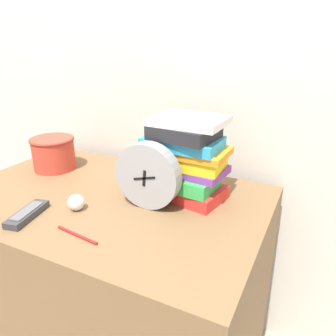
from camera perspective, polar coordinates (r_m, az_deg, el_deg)
The scene contains 8 objects.
wall_back at distance 1.34m, azimuth -1.14°, elevation 21.14°, with size 6.00×0.04×2.40m.
desk at distance 1.31m, azimuth -9.55°, elevation -19.14°, with size 1.04×0.68×0.72m.
desk_clock at distance 0.99m, azimuth -3.56°, elevation -1.37°, with size 0.21×0.05×0.21m.
book_stack at distance 1.04m, azimuth 3.28°, elevation 1.76°, with size 0.27×0.19×0.27m.
basket at distance 1.38m, azimuth -19.33°, elevation 2.63°, with size 0.17×0.17×0.13m.
tv_remote at distance 1.05m, azimuth -23.30°, elevation -7.34°, with size 0.08×0.16×0.02m.
crumpled_paper_ball at distance 1.04m, azimuth -15.72°, elevation -5.78°, with size 0.05×0.05×0.05m.
pen at distance 0.92m, azimuth -15.54°, elevation -11.16°, with size 0.15×0.03×0.01m.
Camera 1 is at (0.62, -0.45, 1.21)m, focal length 35.00 mm.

